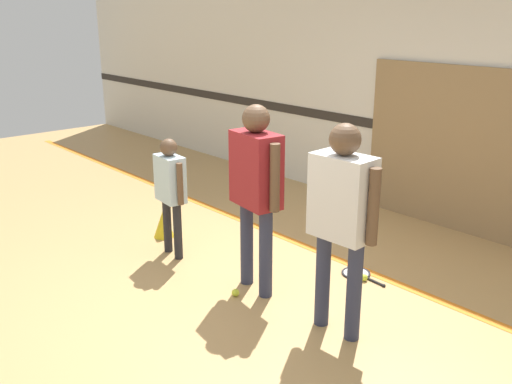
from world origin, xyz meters
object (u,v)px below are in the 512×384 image
(person_instructor, at_px, (256,179))
(tennis_ball_by_spare_racket, at_px, (364,277))
(racket_spare_on_floor, at_px, (358,274))
(person_student_right, at_px, (342,208))
(training_cone, at_px, (164,223))
(tennis_ball_near_instructor, at_px, (235,293))
(person_student_left, at_px, (170,185))

(person_instructor, height_order, tennis_ball_by_spare_racket, person_instructor)
(person_instructor, height_order, racket_spare_on_floor, person_instructor)
(person_student_right, bearing_deg, training_cone, -3.68)
(person_student_right, relative_size, tennis_ball_near_instructor, 24.61)
(person_instructor, height_order, person_student_left, person_instructor)
(person_instructor, xyz_separation_m, training_cone, (-1.58, 0.06, -0.86))
(person_student_right, height_order, tennis_ball_near_instructor, person_student_right)
(person_student_left, xyz_separation_m, racket_spare_on_floor, (1.53, 1.02, -0.73))
(person_student_left, distance_m, tennis_ball_by_spare_racket, 2.04)
(racket_spare_on_floor, bearing_deg, person_student_left, -143.34)
(tennis_ball_by_spare_racket, xyz_separation_m, training_cone, (-2.12, -0.78, 0.12))
(person_student_left, bearing_deg, tennis_ball_by_spare_racket, 36.14)
(person_instructor, distance_m, person_student_left, 1.15)
(training_cone, bearing_deg, tennis_ball_near_instructor, -10.40)
(person_student_left, bearing_deg, person_student_right, 9.38)
(person_instructor, relative_size, tennis_ball_near_instructor, 24.90)
(tennis_ball_near_instructor, distance_m, training_cone, 1.60)
(training_cone, bearing_deg, person_student_left, -22.25)
(tennis_ball_near_instructor, bearing_deg, person_student_right, 13.45)
(person_instructor, xyz_separation_m, tennis_ball_by_spare_racket, (0.54, 0.84, -0.98))
(racket_spare_on_floor, bearing_deg, person_instructor, -112.57)
(tennis_ball_near_instructor, relative_size, tennis_ball_by_spare_racket, 1.00)
(person_instructor, distance_m, tennis_ball_by_spare_racket, 1.40)
(person_instructor, height_order, person_student_right, person_instructor)
(training_cone, bearing_deg, tennis_ball_by_spare_racket, 20.11)
(person_student_left, bearing_deg, tennis_ball_near_instructor, 0.77)
(person_instructor, xyz_separation_m, racket_spare_on_floor, (0.43, 0.89, -1.01))
(person_student_left, relative_size, training_cone, 3.93)
(person_student_left, bearing_deg, person_instructor, 12.38)
(person_instructor, distance_m, tennis_ball_near_instructor, 1.01)
(tennis_ball_by_spare_racket, bearing_deg, tennis_ball_near_instructor, -117.68)
(person_student_right, height_order, racket_spare_on_floor, person_student_right)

